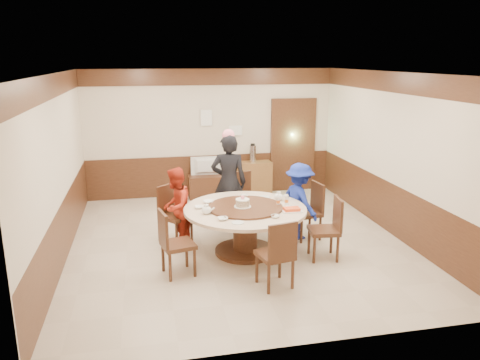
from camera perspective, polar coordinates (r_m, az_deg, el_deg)
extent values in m
plane|color=#C0AE99|center=(7.98, -0.25, -7.61)|extent=(6.00, 6.00, 0.00)
plane|color=white|center=(7.39, -0.28, 12.92)|extent=(6.00, 6.00, 0.00)
cube|color=beige|center=(10.47, -3.56, 5.72)|extent=(5.50, 0.04, 2.80)
cube|color=beige|center=(4.77, 6.98, -5.39)|extent=(5.50, 0.04, 2.80)
cube|color=beige|center=(7.53, -21.24, 1.18)|extent=(0.04, 6.00, 2.80)
cube|color=beige|center=(8.54, 18.17, 2.96)|extent=(0.04, 6.00, 2.80)
cube|color=#422414|center=(7.82, -0.25, -4.55)|extent=(5.50, 6.00, 0.90)
cube|color=#422414|center=(7.40, -0.27, 11.56)|extent=(5.50, 6.00, 0.35)
cube|color=#422414|center=(10.91, 6.46, 4.16)|extent=(1.05, 0.08, 2.18)
cube|color=#8CD99E|center=(10.93, 6.42, 4.18)|extent=(0.88, 0.02, 2.05)
cylinder|color=#422414|center=(7.58, 0.62, -8.60)|extent=(0.96, 0.96, 0.06)
cylinder|color=#422414|center=(7.46, 0.63, -6.31)|extent=(0.38, 0.38, 0.65)
cylinder|color=beige|center=(7.34, 0.64, -3.61)|extent=(1.92, 1.92, 0.05)
cylinder|color=#422414|center=(7.32, 0.64, -3.32)|extent=(1.18, 1.18, 0.03)
cube|color=#422414|center=(8.09, 8.07, -4.04)|extent=(0.51, 0.51, 0.06)
cube|color=#422414|center=(8.11, 9.44, -2.04)|extent=(0.11, 0.42, 0.50)
cube|color=#422414|center=(8.17, 8.01, -5.63)|extent=(0.36, 0.36, 0.42)
cube|color=#422414|center=(8.67, 0.50, -2.61)|extent=(0.49, 0.49, 0.06)
cube|color=#422414|center=(8.78, 0.04, -0.55)|extent=(0.42, 0.09, 0.50)
cube|color=#422414|center=(8.74, 0.50, -4.12)|extent=(0.36, 0.36, 0.42)
cube|color=#422414|center=(7.93, -7.81, -4.43)|extent=(0.62, 0.62, 0.06)
cube|color=#422414|center=(7.99, -8.94, -2.29)|extent=(0.34, 0.30, 0.50)
cube|color=#422414|center=(8.01, -7.75, -6.06)|extent=(0.36, 0.36, 0.42)
cube|color=#422414|center=(6.77, -7.55, -7.83)|extent=(0.53, 0.53, 0.06)
cube|color=#422414|center=(6.62, -9.37, -5.93)|extent=(0.13, 0.42, 0.50)
cube|color=#422414|center=(6.87, -7.48, -9.68)|extent=(0.36, 0.36, 0.42)
cube|color=#422414|center=(6.41, 4.27, -9.10)|extent=(0.52, 0.52, 0.06)
cube|color=#422414|center=(6.13, 5.24, -7.50)|extent=(0.42, 0.13, 0.50)
cube|color=#422414|center=(6.51, 4.23, -11.03)|extent=(0.36, 0.36, 0.42)
cube|color=#422414|center=(7.35, 10.17, -6.10)|extent=(0.49, 0.49, 0.06)
cube|color=#422414|center=(7.31, 11.86, -4.04)|extent=(0.09, 0.42, 0.50)
cube|color=#422414|center=(7.43, 10.08, -7.84)|extent=(0.36, 0.36, 0.42)
imported|color=black|center=(8.35, -1.39, -0.30)|extent=(0.71, 0.55, 1.74)
imported|color=#B52B18|center=(7.76, -7.83, -3.25)|extent=(0.70, 0.78, 1.31)
imported|color=navy|center=(8.05, 7.25, -2.56)|extent=(0.73, 0.96, 1.32)
cylinder|color=white|center=(7.29, 0.31, -3.23)|extent=(0.27, 0.27, 0.01)
cylinder|color=tan|center=(7.27, 0.32, -2.82)|extent=(0.21, 0.21, 0.10)
cylinder|color=white|center=(7.26, 0.32, -2.40)|extent=(0.21, 0.21, 0.01)
sphere|color=pink|center=(7.24, 0.32, -2.11)|extent=(0.06, 0.06, 0.06)
ellipsoid|color=white|center=(7.05, -4.11, -3.68)|extent=(0.17, 0.15, 0.13)
ellipsoid|color=white|center=(7.72, 4.75, -2.05)|extent=(0.17, 0.15, 0.13)
imported|color=white|center=(7.58, -3.90, -2.68)|extent=(0.17, 0.17, 0.04)
imported|color=white|center=(6.91, 4.32, -4.44)|extent=(0.13, 0.13, 0.04)
imported|color=white|center=(6.80, -2.12, -4.74)|extent=(0.15, 0.15, 0.04)
imported|color=white|center=(7.33, 5.97, -3.34)|extent=(0.13, 0.13, 0.04)
imported|color=white|center=(7.34, -5.00, -3.32)|extent=(0.15, 0.15, 0.04)
imported|color=white|center=(7.88, 0.55, -1.95)|extent=(0.14, 0.14, 0.04)
cylinder|color=white|center=(6.68, -0.26, -5.22)|extent=(0.18, 0.18, 0.01)
cylinder|color=white|center=(7.89, 3.05, -2.07)|extent=(0.18, 0.18, 0.01)
cube|color=white|center=(7.20, 6.32, -3.78)|extent=(0.30, 0.20, 0.02)
cube|color=#E24619|center=(7.19, 6.32, -3.54)|extent=(0.24, 0.15, 0.04)
cylinder|color=white|center=(7.43, 4.70, -2.57)|extent=(0.06, 0.06, 0.16)
cylinder|color=white|center=(7.48, 5.70, -2.47)|extent=(0.06, 0.06, 0.16)
cube|color=#422414|center=(10.45, -3.96, -0.75)|extent=(0.85, 0.45, 0.50)
imported|color=gray|center=(10.34, -4.01, 1.68)|extent=(0.72, 0.11, 0.41)
cube|color=brown|center=(10.64, 1.63, 0.25)|extent=(0.80, 0.40, 0.75)
cylinder|color=silver|center=(10.50, 1.56, 3.23)|extent=(0.15, 0.15, 0.38)
cube|color=white|center=(10.36, -4.10, 7.58)|extent=(0.25, 0.00, 0.35)
cube|color=white|center=(10.51, -0.54, 6.06)|extent=(0.30, 0.00, 0.22)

